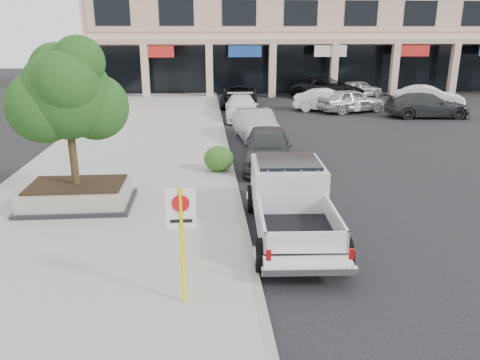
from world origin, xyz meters
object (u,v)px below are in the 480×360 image
curb_car_c (242,108)px  lot_car_d (327,88)px  planter (78,195)px  pickup_truck (292,204)px  curb_car_b (256,126)px  curb_car_d (239,96)px  planter_tree (73,94)px  lot_car_a (351,100)px  lot_car_c (427,105)px  lot_car_f (428,97)px  curb_car_a (267,147)px  no_parking_sign (182,230)px  lot_car_e (359,89)px  lot_car_b (327,100)px

curb_car_c → lot_car_d: (7.51, 8.69, 0.11)m
planter → lot_car_d: (13.62, 23.38, 0.33)m
pickup_truck → curb_car_b: 11.08m
pickup_truck → curb_car_d: pickup_truck is taller
planter_tree → curb_car_b: 10.90m
pickup_truck → planter_tree: bearing=159.6°
curb_car_b → lot_car_a: (7.14, 7.91, 0.02)m
curb_car_d → lot_car_d: lot_car_d is taller
lot_car_c → curb_car_b: bearing=121.1°
pickup_truck → lot_car_f: bearing=59.5°
lot_car_f → lot_car_d: bearing=65.6°
curb_car_a → lot_car_d: lot_car_d is taller
curb_car_b → curb_car_d: 10.85m
curb_car_d → lot_car_a: 7.70m
no_parking_sign → lot_car_e: size_ratio=0.58×
lot_car_a → pickup_truck: bearing=140.8°
planter → no_parking_sign: (3.34, -5.49, 1.16)m
no_parking_sign → curb_car_d: (3.00, 25.06, -0.90)m
planter → lot_car_f: size_ratio=0.69×
curb_car_a → lot_car_b: curb_car_a is taller
lot_car_e → no_parking_sign: bearing=133.7°
planter_tree → planter: bearing=-131.0°
lot_car_b → no_parking_sign: bearing=178.0°
lot_car_b → planter: bearing=164.0°
curb_car_a → lot_car_e: bearing=70.5°
lot_car_d → lot_car_e: size_ratio=1.45×
lot_car_d → curb_car_c: bearing=159.5°
planter_tree → lot_car_c: 22.65m
lot_car_d → curb_car_a: bearing=179.3°
planter → lot_car_c: bearing=39.3°
curb_car_a → lot_car_e: size_ratio=1.14×
curb_car_c → lot_car_d: 11.49m
pickup_truck → lot_car_c: bearing=58.1°
no_parking_sign → lot_car_d: size_ratio=0.40×
curb_car_d → lot_car_c: 12.37m
lot_car_c → pickup_truck: bearing=149.7°
lot_car_b → lot_car_e: lot_car_b is taller
curb_car_d → planter: bearing=-101.9°
curb_car_b → curb_car_c: curb_car_b is taller
planter_tree → no_parking_sign: (3.20, -5.64, -1.78)m
pickup_truck → curb_car_d: (0.35, 21.92, -0.16)m
pickup_truck → lot_car_c: (11.57, 16.72, -0.16)m
lot_car_e → planter_tree: bearing=123.1°
lot_car_d → lot_car_b: bearing=-174.1°
planter → lot_car_d: bearing=59.8°
curb_car_a → curb_car_c: 10.51m
no_parking_sign → curb_car_b: 14.55m
curb_car_b → lot_car_c: 12.58m
pickup_truck → planter: bearing=161.4°
curb_car_b → lot_car_a: bearing=41.9°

